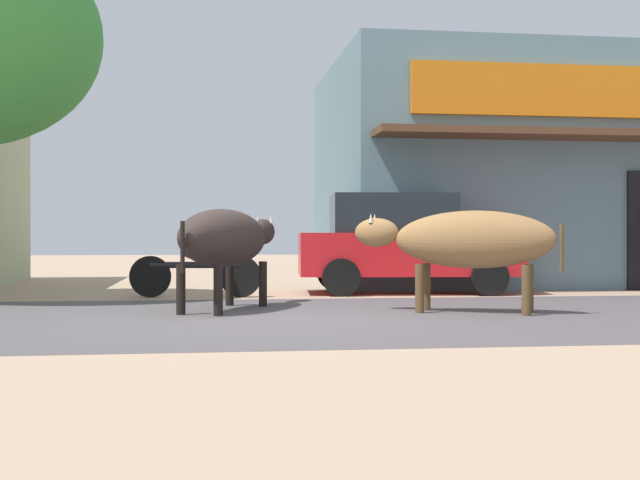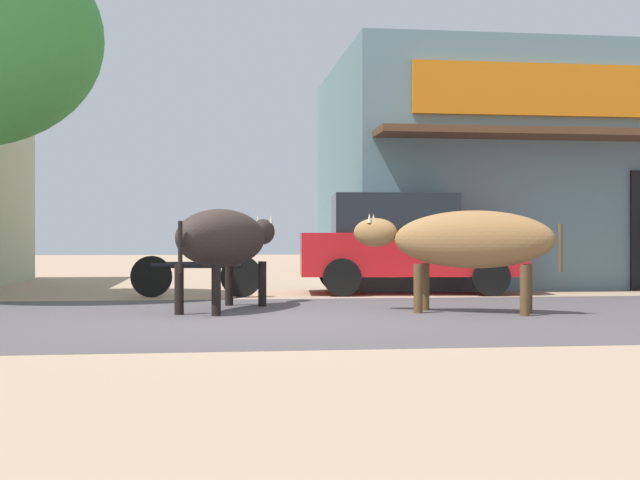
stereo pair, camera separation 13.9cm
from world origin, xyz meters
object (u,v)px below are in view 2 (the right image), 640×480
Objects in this scene: parked_hatchback_car at (404,243)px; cow_far_dark at (467,241)px; parked_motorcycle at (198,267)px; cow_near_brown at (225,239)px.

cow_far_dark is at bearing -91.85° from parked_hatchback_car.
cow_far_dark is (3.28, -3.29, 0.41)m from parked_motorcycle.
cow_far_dark is at bearing -45.11° from parked_motorcycle.
cow_far_dark is at bearing -15.91° from cow_near_brown.
parked_motorcycle is at bearing -169.81° from parked_hatchback_car.
parked_motorcycle is 4.66m from cow_far_dark.
parked_hatchback_car reaches higher than cow_near_brown.
parked_hatchback_car is 1.55× the size of cow_far_dark.
parked_motorcycle is at bearing 134.89° from cow_far_dark.
parked_hatchback_car reaches higher than parked_motorcycle.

